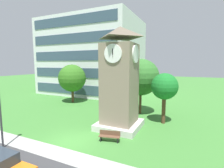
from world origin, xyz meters
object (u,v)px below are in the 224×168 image
object	(u,v)px
tree_streetside	(164,87)
tree_by_building	(72,78)
tree_near_tower	(141,77)
park_bench	(110,136)
clock_tower	(120,84)

from	to	relation	value
tree_streetside	tree_by_building	bearing A→B (deg)	165.79
tree_near_tower	tree_streetside	distance (m)	4.20
park_bench	tree_streetside	size ratio (longest dim) A/B	0.34
park_bench	tree_streetside	xyz separation A→B (m)	(3.47, 6.44, 3.59)
park_bench	tree_by_building	world-z (taller)	tree_by_building
park_bench	clock_tower	bearing A→B (deg)	97.44
clock_tower	tree_near_tower	size ratio (longest dim) A/B	1.41
clock_tower	tree_streetside	world-z (taller)	clock_tower
park_bench	tree_streetside	distance (m)	8.15
tree_near_tower	tree_streetside	xyz separation A→B (m)	(3.32, -2.47, -0.73)
clock_tower	tree_near_tower	world-z (taller)	clock_tower
tree_near_tower	tree_streetside	bearing A→B (deg)	-36.69
clock_tower	park_bench	distance (m)	5.15
clock_tower	tree_streetside	size ratio (longest dim) A/B	1.82
tree_by_building	tree_streetside	size ratio (longest dim) A/B	1.16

